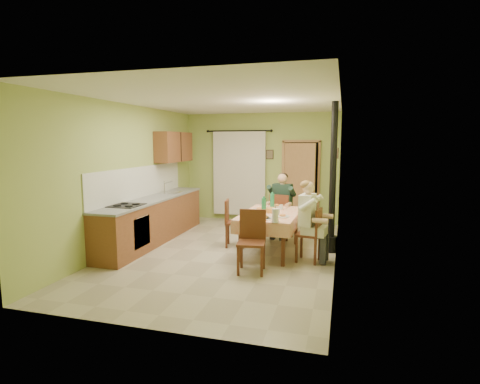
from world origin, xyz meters
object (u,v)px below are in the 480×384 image
(man_right, at_px, (309,212))
(stove_flue, at_px, (332,198))
(dining_table, at_px, (271,233))
(man_far, at_px, (282,198))
(chair_far, at_px, (281,225))
(chair_right, at_px, (309,245))
(chair_left, at_px, (235,232))
(chair_near, at_px, (251,254))

(man_right, relative_size, stove_flue, 0.50)
(dining_table, relative_size, man_far, 1.24)
(chair_far, bearing_deg, stove_flue, -24.81)
(chair_far, bearing_deg, chair_right, -54.09)
(chair_far, bearing_deg, man_far, 90.00)
(dining_table, bearing_deg, chair_right, -23.61)
(chair_right, distance_m, man_far, 1.71)
(dining_table, bearing_deg, man_right, -23.86)
(chair_left, bearing_deg, man_far, 127.07)
(chair_near, height_order, chair_left, chair_near)
(dining_table, height_order, man_right, man_right)
(chair_far, height_order, man_far, man_far)
(dining_table, relative_size, chair_far, 1.77)
(chair_left, xyz_separation_m, man_right, (1.50, -0.58, 0.59))
(chair_left, bearing_deg, chair_right, 59.03)
(chair_right, xyz_separation_m, chair_left, (-1.52, 0.58, -0.00))
(chair_left, height_order, man_far, man_far)
(dining_table, distance_m, man_far, 1.20)
(chair_right, distance_m, chair_left, 1.62)
(chair_right, relative_size, man_far, 0.68)
(chair_left, relative_size, man_far, 0.67)
(stove_flue, bearing_deg, dining_table, -161.95)
(chair_right, xyz_separation_m, man_right, (-0.01, 0.00, 0.59))
(dining_table, bearing_deg, man_far, 89.93)
(dining_table, xyz_separation_m, chair_near, (-0.09, -1.13, -0.09))
(dining_table, height_order, chair_far, chair_far)
(dining_table, xyz_separation_m, chair_right, (0.75, -0.35, -0.09))
(man_far, bearing_deg, chair_far, -90.00)
(chair_far, xyz_separation_m, chair_near, (-0.12, -2.21, 0.00))
(dining_table, distance_m, chair_right, 0.83)
(chair_right, relative_size, man_right, 0.68)
(chair_near, relative_size, man_right, 0.71)
(chair_near, bearing_deg, chair_right, -144.24)
(chair_far, relative_size, chair_right, 1.04)
(chair_right, relative_size, stove_flue, 0.34)
(dining_table, relative_size, stove_flue, 0.62)
(dining_table, height_order, chair_near, chair_near)
(stove_flue, bearing_deg, chair_near, -128.52)
(man_far, height_order, stove_flue, stove_flue)
(dining_table, distance_m, stove_flue, 1.32)
(chair_right, bearing_deg, chair_near, 141.78)
(dining_table, distance_m, chair_near, 1.14)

